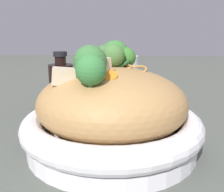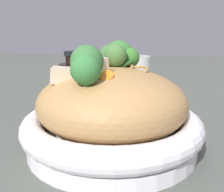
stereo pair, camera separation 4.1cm
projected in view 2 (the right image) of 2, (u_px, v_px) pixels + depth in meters
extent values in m
plane|color=#4F544C|center=(112.00, 147.00, 0.43)|extent=(3.00, 3.00, 0.00)
cylinder|color=white|center=(112.00, 141.00, 0.43)|extent=(0.26, 0.26, 0.02)
torus|color=white|center=(112.00, 124.00, 0.42)|extent=(0.28, 0.28, 0.04)
ellipsoid|color=tan|center=(112.00, 103.00, 0.41)|extent=(0.23, 0.23, 0.11)
torus|color=#B58548|center=(131.00, 73.00, 0.41)|extent=(0.08, 0.08, 0.02)
torus|color=tan|center=(117.00, 71.00, 0.43)|extent=(0.07, 0.07, 0.02)
cone|color=#A4B873|center=(119.00, 70.00, 0.47)|extent=(0.03, 0.03, 0.02)
sphere|color=#3A7A34|center=(119.00, 55.00, 0.46)|extent=(0.07, 0.07, 0.05)
cone|color=#96B875|center=(129.00, 70.00, 0.46)|extent=(0.01, 0.02, 0.02)
sphere|color=#39762D|center=(130.00, 58.00, 0.45)|extent=(0.04, 0.04, 0.03)
cone|color=#9CBA76|center=(86.00, 87.00, 0.34)|extent=(0.02, 0.02, 0.02)
sphere|color=#387D3C|center=(86.00, 70.00, 0.33)|extent=(0.04, 0.04, 0.04)
cone|color=#9EC26E|center=(111.00, 72.00, 0.48)|extent=(0.02, 0.02, 0.02)
sphere|color=#3F7229|center=(111.00, 58.00, 0.48)|extent=(0.05, 0.05, 0.05)
cone|color=#9BBA76|center=(114.00, 68.00, 0.43)|extent=(0.02, 0.02, 0.02)
sphere|color=#467639|center=(114.00, 55.00, 0.43)|extent=(0.05, 0.05, 0.04)
cone|color=#9FB973|center=(87.00, 79.00, 0.36)|extent=(0.03, 0.03, 0.02)
sphere|color=#3B733A|center=(87.00, 62.00, 0.35)|extent=(0.06, 0.06, 0.04)
cone|color=#A0C378|center=(109.00, 68.00, 0.45)|extent=(0.03, 0.03, 0.01)
sphere|color=#3F6E3A|center=(109.00, 56.00, 0.44)|extent=(0.05, 0.05, 0.04)
cylinder|color=orange|center=(125.00, 68.00, 0.46)|extent=(0.03, 0.03, 0.02)
cylinder|color=orange|center=(89.00, 67.00, 0.43)|extent=(0.03, 0.03, 0.02)
cylinder|color=orange|center=(93.00, 69.00, 0.39)|extent=(0.03, 0.02, 0.03)
cylinder|color=orange|center=(103.00, 76.00, 0.36)|extent=(0.02, 0.02, 0.01)
cylinder|color=beige|center=(81.00, 72.00, 0.47)|extent=(0.05, 0.05, 0.02)
torus|color=#305824|center=(81.00, 72.00, 0.47)|extent=(0.06, 0.05, 0.02)
cylinder|color=beige|center=(122.00, 66.00, 0.45)|extent=(0.04, 0.04, 0.02)
torus|color=#25562A|center=(122.00, 66.00, 0.45)|extent=(0.05, 0.05, 0.02)
cube|color=beige|center=(63.00, 75.00, 0.38)|extent=(0.04, 0.04, 0.03)
cube|color=beige|center=(93.00, 70.00, 0.37)|extent=(0.05, 0.05, 0.03)
cylinder|color=black|center=(72.00, 86.00, 0.64)|extent=(0.06, 0.06, 0.11)
cylinder|color=black|center=(71.00, 60.00, 0.62)|extent=(0.03, 0.03, 0.02)
cylinder|color=black|center=(71.00, 53.00, 0.62)|extent=(0.03, 0.03, 0.01)
cylinder|color=silver|center=(135.00, 78.00, 0.70)|extent=(0.08, 0.08, 0.12)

